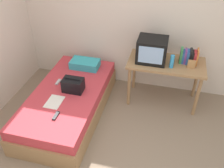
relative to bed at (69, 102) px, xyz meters
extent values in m
cube|color=beige|center=(0.84, 1.12, 1.08)|extent=(5.20, 0.10, 2.60)
cube|color=#9E754C|center=(0.00, 0.00, -0.08)|extent=(1.00, 2.00, 0.28)
cube|color=#C63842|center=(0.00, 0.00, 0.14)|extent=(0.97, 1.94, 0.16)
cube|color=#9E754C|center=(1.37, 0.68, 0.51)|extent=(1.16, 0.60, 0.04)
cylinder|color=#9E754C|center=(0.85, 0.44, 0.14)|extent=(0.05, 0.05, 0.70)
cylinder|color=#9E754C|center=(1.89, 0.44, 0.14)|extent=(0.05, 0.05, 0.70)
cylinder|color=#9E754C|center=(0.85, 0.92, 0.14)|extent=(0.05, 0.05, 0.70)
cylinder|color=#9E754C|center=(1.89, 0.92, 0.14)|extent=(0.05, 0.05, 0.70)
cube|color=black|center=(1.14, 0.68, 0.71)|extent=(0.44, 0.38, 0.36)
cube|color=#8CB2E0|center=(1.14, 0.48, 0.72)|extent=(0.35, 0.01, 0.26)
cylinder|color=#3399DB|center=(1.45, 0.54, 0.63)|extent=(0.06, 0.06, 0.20)
cube|color=#337F47|center=(1.57, 0.74, 0.64)|extent=(0.03, 0.15, 0.22)
cube|color=#2D5699|center=(1.60, 0.74, 0.62)|extent=(0.03, 0.14, 0.19)
cube|color=#7A3D89|center=(1.63, 0.74, 0.63)|extent=(0.03, 0.14, 0.21)
cube|color=#2D5699|center=(1.67, 0.74, 0.63)|extent=(0.04, 0.16, 0.20)
cube|color=black|center=(1.70, 0.74, 0.64)|extent=(0.03, 0.14, 0.23)
cube|color=black|center=(1.74, 0.74, 0.62)|extent=(0.02, 0.17, 0.19)
cube|color=#B72D33|center=(1.77, 0.74, 0.63)|extent=(0.04, 0.17, 0.20)
cube|color=#CC7233|center=(1.80, 0.74, 0.64)|extent=(0.02, 0.17, 0.23)
cube|color=#B27F4C|center=(1.73, 0.60, 0.59)|extent=(0.11, 0.02, 0.13)
cube|color=#33A8B7|center=(0.04, 0.69, 0.29)|extent=(0.48, 0.28, 0.13)
cube|color=black|center=(0.09, 0.03, 0.32)|extent=(0.30, 0.20, 0.20)
cylinder|color=black|center=(0.09, 0.03, 0.44)|extent=(0.24, 0.02, 0.02)
cube|color=white|center=(-0.07, -0.29, 0.23)|extent=(0.21, 0.29, 0.01)
cube|color=black|center=(0.07, -0.55, 0.23)|extent=(0.04, 0.16, 0.02)
cube|color=#B7B7BC|center=(-0.22, 0.16, 0.23)|extent=(0.04, 0.14, 0.02)
camera|label=1|loc=(1.36, -2.60, 2.43)|focal=38.86mm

